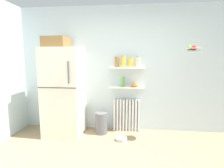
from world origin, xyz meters
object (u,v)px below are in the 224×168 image
vase (123,82)px  storage_jar_2 (131,62)px  storage_jar_1 (124,62)px  shelf_bowl (135,85)px  pet_food_bowl (121,139)px  refrigerator (64,90)px  storage_jar_3 (138,62)px  hanging_fruit_basket (193,49)px  radiator (127,115)px  trash_bin (101,123)px  storage_jar_0 (117,62)px

vase → storage_jar_2: bearing=-0.0°
storage_jar_1 → shelf_bowl: 0.53m
storage_jar_2 → pet_food_bowl: (-0.16, -0.45, -1.43)m
refrigerator → pet_food_bowl: (1.17, -0.21, -0.89)m
vase → shelf_bowl: (0.25, 0.00, -0.06)m
storage_jar_3 → pet_food_bowl: bearing=-123.5°
storage_jar_3 → hanging_fruit_basket: 1.03m
radiator → storage_jar_1: storage_jar_1 is taller
storage_jar_1 → storage_jar_2: size_ratio=1.15×
trash_bin → storage_jar_3: bearing=13.4°
vase → trash_bin: size_ratio=0.47×
storage_jar_2 → trash_bin: bearing=-163.6°
storage_jar_3 → radiator: bearing=171.9°
storage_jar_2 → vase: (-0.16, 0.00, -0.40)m
radiator → storage_jar_2: 1.12m
radiator → storage_jar_2: size_ratio=3.28×
pet_food_bowl → storage_jar_0: bearing=105.6°
storage_jar_3 → vase: 0.51m
storage_jar_0 → hanging_fruit_basket: hanging_fruit_basket is taller
refrigerator → hanging_fruit_basket: bearing=-4.7°
refrigerator → storage_jar_1: refrigerator is taller
trash_bin → vase: bearing=22.2°
radiator → storage_jar_2: storage_jar_2 is taller
refrigerator → radiator: 1.41m
shelf_bowl → trash_bin: shelf_bowl is taller
storage_jar_2 → vase: bearing=180.0°
radiator → trash_bin: radiator is taller
vase → hanging_fruit_basket: hanging_fruit_basket is taller
refrigerator → storage_jar_0: size_ratio=8.42×
vase → hanging_fruit_basket: size_ratio=0.73×
refrigerator → storage_jar_3: 1.58m
shelf_bowl → hanging_fruit_basket: bearing=-24.5°
radiator → vase: size_ratio=3.31×
storage_jar_3 → storage_jar_2: bearing=-180.0°
storage_jar_0 → shelf_bowl: bearing=0.0°
vase → storage_jar_1: bearing=-0.0°
trash_bin → pet_food_bowl: size_ratio=2.00×
trash_bin → hanging_fruit_basket: size_ratio=1.56×
refrigerator → hanging_fruit_basket: (2.37, -0.20, 0.79)m
vase → storage_jar_3: bearing=0.0°
storage_jar_0 → trash_bin: 1.30m
storage_jar_0 → storage_jar_3: 0.42m
vase → trash_bin: 0.96m
storage_jar_1 → storage_jar_0: bearing=180.0°
storage_jar_1 → trash_bin: size_ratio=0.54×
vase → shelf_bowl: size_ratio=1.23×
storage_jar_3 → vase: storage_jar_3 is taller
storage_jar_2 → shelf_bowl: (0.09, 0.00, -0.46)m
pet_food_bowl → storage_jar_2: bearing=70.8°
radiator → shelf_bowl: size_ratio=4.06×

